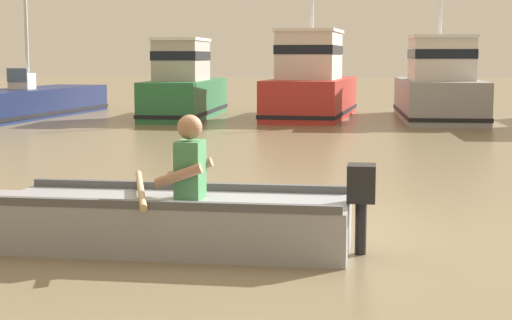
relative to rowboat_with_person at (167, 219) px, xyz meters
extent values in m
plane|color=#7A6B4C|center=(0.69, 0.92, -0.25)|extent=(120.00, 120.00, 0.00)
cube|color=gray|center=(0.07, 0.00, -0.03)|extent=(3.16, 1.29, 0.44)
cube|color=#4D4E51|center=(0.10, -0.51, 0.22)|extent=(3.04, 0.27, 0.08)
cube|color=#4D4E51|center=(0.04, 0.51, 0.22)|extent=(3.04, 0.27, 0.08)
cube|color=#A0A2A8|center=(0.17, 0.01, 0.15)|extent=(0.34, 1.03, 0.06)
cylinder|color=black|center=(1.72, 0.10, 0.02)|extent=(0.11, 0.11, 0.54)
cube|color=black|center=(1.72, 0.10, 0.37)|extent=(0.26, 0.29, 0.32)
cube|color=#3F7F4C|center=(0.22, 0.01, 0.45)|extent=(0.24, 0.35, 0.52)
sphere|color=#9E7051|center=(0.22, 0.01, 0.83)|extent=(0.22, 0.22, 0.22)
cylinder|color=#9E7051|center=(0.18, -0.21, 0.43)|extent=(0.43, 0.12, 0.23)
cylinder|color=#9E7051|center=(0.16, 0.23, 0.43)|extent=(0.43, 0.12, 0.23)
cylinder|color=tan|center=(-0.29, 0.13, 0.25)|extent=(0.79, 1.88, 0.06)
cube|color=#19234C|center=(-8.88, 14.57, 0.15)|extent=(1.76, 6.79, 0.80)
cube|color=black|center=(-8.88, 14.57, -0.11)|extent=(1.80, 6.83, 0.10)
cube|color=silver|center=(-8.88, 14.07, 0.77)|extent=(0.60, 0.50, 0.44)
cube|color=slate|center=(-8.88, 13.81, 0.95)|extent=(0.60, 0.04, 0.36)
cylinder|color=silver|center=(-8.88, 14.40, 1.92)|extent=(0.10, 0.10, 2.75)
cube|color=#287042|center=(-4.57, 15.37, 0.27)|extent=(2.01, 5.45, 1.04)
cube|color=black|center=(-4.57, 15.37, -0.07)|extent=(2.06, 5.49, 0.10)
cube|color=#B2ADA3|center=(-4.52, 14.89, 1.33)|extent=(1.39, 2.34, 1.07)
cube|color=black|center=(-4.52, 14.89, 1.46)|extent=(1.42, 2.37, 0.24)
cube|color=white|center=(-4.52, 14.89, 1.90)|extent=(1.46, 2.46, 0.08)
cube|color=#B72D28|center=(-1.07, 16.00, 0.29)|extent=(1.95, 5.60, 1.08)
cube|color=black|center=(-1.07, 16.00, -0.06)|extent=(1.99, 5.64, 0.10)
cube|color=silver|center=(-1.07, 15.49, 1.46)|extent=(1.52, 2.35, 1.26)
cube|color=black|center=(-1.07, 15.49, 1.62)|extent=(1.55, 2.38, 0.24)
cube|color=white|center=(-1.07, 15.49, 2.13)|extent=(1.60, 2.47, 0.08)
cylinder|color=silver|center=(-1.07, 15.86, 2.57)|extent=(0.10, 0.10, 3.47)
cube|color=gray|center=(2.35, 16.03, 0.29)|extent=(2.59, 5.97, 1.08)
cube|color=black|center=(2.35, 16.03, -0.06)|extent=(2.63, 6.02, 0.10)
cube|color=silver|center=(2.41, 15.51, 1.37)|extent=(1.78, 2.59, 1.09)
cube|color=black|center=(2.41, 15.51, 1.51)|extent=(1.82, 2.62, 0.24)
cube|color=white|center=(2.41, 15.51, 1.95)|extent=(1.87, 2.72, 0.08)
cylinder|color=silver|center=(2.37, 15.89, 2.31)|extent=(0.10, 0.10, 2.97)
camera|label=1|loc=(2.32, -6.89, 1.44)|focal=57.90mm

